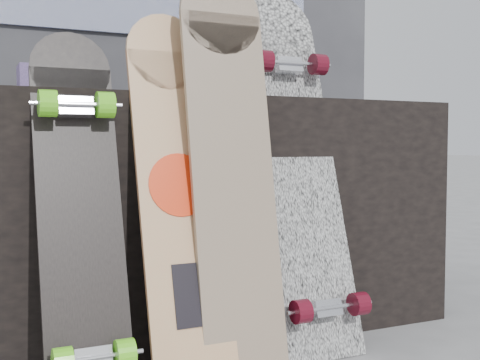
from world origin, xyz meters
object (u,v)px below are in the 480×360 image
vendor_table (215,214)px  longboard_geisha (179,180)px  longboard_celtic (231,156)px  longboard_cascadia (297,156)px  skateboard_dark (80,203)px

vendor_table → longboard_geisha: (-0.26, -0.37, 0.15)m
vendor_table → longboard_celtic: 0.47m
longboard_cascadia → skateboard_dark: 0.72m
longboard_celtic → skateboard_dark: size_ratio=1.20×
vendor_table → longboard_cascadia: (0.16, -0.30, 0.21)m
longboard_geisha → vendor_table: bearing=54.9°
longboard_geisha → skateboard_dark: 0.28m
longboard_geisha → longboard_cascadia: 0.44m
vendor_table → longboard_celtic: bearing=-105.8°
skateboard_dark → longboard_cascadia: bearing=7.5°
longboard_geisha → longboard_cascadia: longboard_cascadia is taller
vendor_table → skateboard_dark: size_ratio=1.66×
vendor_table → longboard_celtic: longboard_celtic is taller
longboard_geisha → longboard_celtic: bearing=-10.5°
skateboard_dark → vendor_table: bearing=36.1°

